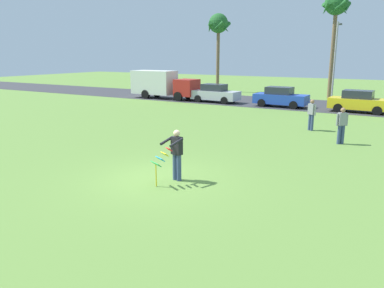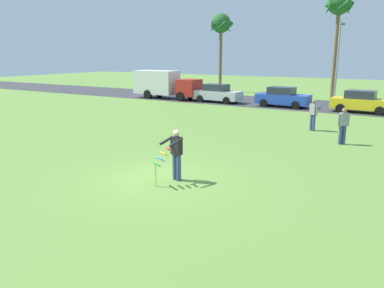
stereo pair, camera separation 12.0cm
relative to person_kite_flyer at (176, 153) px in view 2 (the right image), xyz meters
name	(u,v)px [view 2 (the right image)]	position (x,y,z in m)	size (l,w,h in m)	color
ground_plane	(159,179)	(-0.59, -0.20, -0.95)	(120.00, 120.00, 0.00)	olive
road_strip	(315,105)	(-0.59, 22.04, -0.95)	(120.00, 8.00, 0.01)	#38383D
person_kite_flyer	(176,153)	(0.00, 0.00, 0.00)	(0.63, 0.72, 1.73)	#384772
kite_held	(160,160)	(-0.16, -0.71, -0.11)	(0.61, 0.73, 1.23)	red
parked_truck_red_cab	(163,84)	(-14.28, 19.64, 0.46)	(6.73, 2.19, 2.62)	#B2231E
parked_car_silver	(217,94)	(-8.52, 19.65, -0.18)	(4.24, 1.92, 1.60)	silver
parked_car_blue	(283,97)	(-2.65, 19.65, -0.18)	(4.24, 1.91, 1.60)	#2347B7
parked_car_yellow	(362,102)	(3.21, 19.65, -0.18)	(4.26, 1.95, 1.60)	yellow
palm_tree_left_near	(221,27)	(-12.72, 28.49, 6.11)	(2.58, 2.71, 8.48)	brown
palm_tree_right_near	(339,9)	(-0.51, 28.15, 7.26)	(2.58, 2.71, 9.73)	brown
streetlight_pole	(338,56)	(-0.05, 27.25, 3.05)	(0.24, 1.65, 7.00)	#9E9EA3
person_walker_near	(313,114)	(1.82, 11.04, -0.02)	(0.50, 0.37, 1.73)	#384772
person_walker_far	(343,125)	(3.83, 8.41, -0.02)	(0.47, 0.39, 1.73)	#384772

